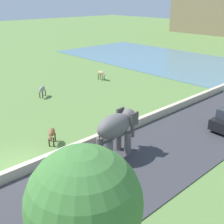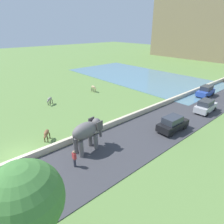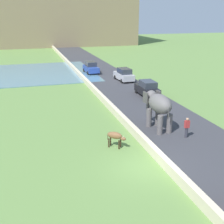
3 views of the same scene
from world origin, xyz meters
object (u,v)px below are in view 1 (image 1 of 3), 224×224
at_px(elephant, 116,128).
at_px(cow_tan, 101,73).
at_px(cow_brown, 52,133).
at_px(cow_grey, 42,89).
at_px(person_beside_elephant, 104,165).

relative_size(elephant, cow_tan, 2.53).
distance_m(elephant, cow_brown, 4.96).
height_order(elephant, cow_brown, elephant).
relative_size(cow_brown, cow_grey, 0.99).
bearing_deg(elephant, cow_brown, -152.37).
xyz_separation_m(elephant, person_beside_elephant, (1.33, -2.26, -1.16)).
height_order(elephant, cow_tan, elephant).
xyz_separation_m(cow_tan, cow_grey, (0.83, -8.85, 0.00)).
bearing_deg(cow_brown, person_beside_elephant, -0.29).
relative_size(person_beside_elephant, cow_tan, 1.17).
xyz_separation_m(elephant, cow_brown, (-4.26, -2.23, -1.20)).
bearing_deg(person_beside_elephant, cow_brown, 179.71).
bearing_deg(cow_grey, elephant, -10.26).
distance_m(person_beside_elephant, cow_grey, 15.87).
xyz_separation_m(person_beside_elephant, cow_tan, (-15.97, 13.61, -0.04)).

